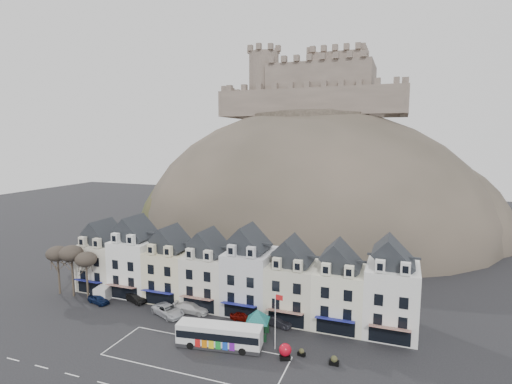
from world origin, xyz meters
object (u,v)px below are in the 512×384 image
red_buoy (285,351)px  car_charcoal (277,321)px  bus (219,335)px  car_maroon (243,316)px  car_navy (98,299)px  car_silver (168,310)px  bus_shelter (258,315)px  car_black (136,298)px  white_van (107,291)px  flagpole (276,317)px  car_white (192,308)px

red_buoy → car_charcoal: size_ratio=0.44×
bus → red_buoy: 8.48m
car_maroon → car_charcoal: car_charcoal is taller
car_navy → car_silver: car_silver is taller
bus_shelter → red_buoy: size_ratio=3.17×
car_silver → car_black: bearing=95.2°
white_van → car_silver: size_ratio=0.92×
bus_shelter → car_black: bus_shelter is taller
flagpole → white_van: 31.78m
car_silver → car_white: size_ratio=1.04×
car_navy → car_white: bearing=-67.4°
white_van → car_maroon: 24.28m
car_charcoal → car_silver: bearing=110.9°
flagpole → car_white: 16.34m
flagpole → car_silver: flagpole is taller
white_van → bus_shelter: bearing=-20.1°
car_silver → car_white: (2.82, 2.07, -0.01)m
bus_shelter → car_black: (-22.20, 3.79, -2.26)m
bus_shelter → car_maroon: 5.74m
car_black → car_charcoal: size_ratio=1.01×
bus_shelter → car_silver: size_ratio=1.06×
bus_shelter → red_buoy: 6.50m
car_maroon → car_charcoal: size_ratio=0.88×
car_black → car_silver: (7.58, -2.41, 0.08)m
flagpole → car_maroon: bearing=139.0°
car_navy → car_maroon: 23.91m
car_black → car_maroon: (18.58, 0.00, -0.08)m
red_buoy → car_silver: size_ratio=0.33×
red_buoy → car_maroon: red_buoy is taller
bus_shelter → car_maroon: bus_shelter is taller
bus → car_black: 20.30m
car_black → car_maroon: bearing=-68.5°
flagpole → bus: bearing=-162.9°
red_buoy → car_charcoal: red_buoy is taller
car_silver → flagpole: bearing=-78.3°
red_buoy → bus: bearing=-177.4°
flagpole → white_van: size_ratio=1.43×
car_silver → car_charcoal: car_silver is taller
bus_shelter → flagpole: bearing=-44.7°
flagpole → car_charcoal: flagpole is taller
car_silver → car_maroon: 11.26m
bus → white_van: bus is taller
car_navy → car_white: size_ratio=0.75×
white_van → car_silver: white_van is taller
bus → car_silver: 12.41m
car_maroon → car_black: bearing=89.2°
bus_shelter → car_silver: 14.84m
car_white → car_charcoal: size_ratio=1.28×
car_silver → car_maroon: (10.99, 2.41, -0.16)m
car_navy → car_silver: (12.78, 0.09, 0.10)m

